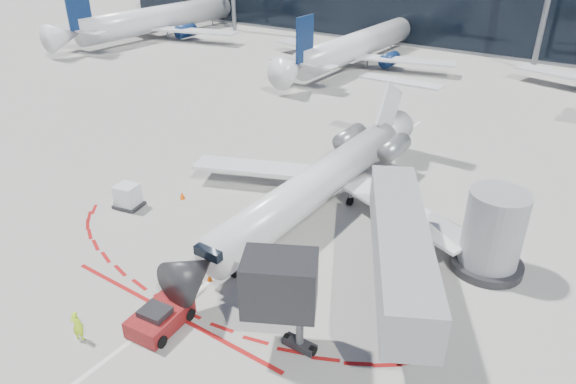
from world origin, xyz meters
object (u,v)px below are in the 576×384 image
Objects in this scene: ramp_worker at (77,326)px; uld_container at (128,196)px; regional_jet at (325,178)px; pushback_tug at (160,317)px.

ramp_worker is 12.59m from uld_container.
regional_jet is 14.65m from pushback_tug.
regional_jet is 16.21× the size of ramp_worker.
ramp_worker reaches higher than pushback_tug.
ramp_worker is at bearing -138.70° from pushback_tug.
uld_container is at bearing 140.44° from pushback_tug.
regional_jet is at bearing 22.57° from uld_container.
ramp_worker is at bearing -62.57° from uld_container.
pushback_tug is 12.63m from uld_container.
uld_container is at bearing -73.23° from ramp_worker.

